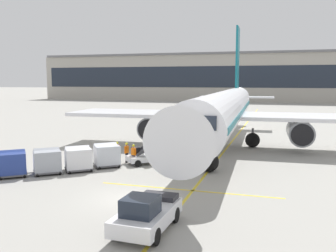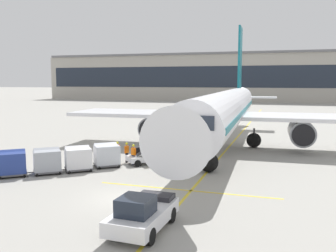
% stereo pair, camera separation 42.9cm
% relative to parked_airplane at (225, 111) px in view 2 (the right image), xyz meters
% --- Properties ---
extents(ground_plane, '(600.00, 600.00, 0.00)m').
position_rel_parked_airplane_xyz_m(ground_plane, '(-3.06, -18.73, -3.86)').
color(ground_plane, '#9E9B93').
extents(parked_airplane, '(33.38, 43.47, 14.72)m').
position_rel_parked_airplane_xyz_m(parked_airplane, '(0.00, 0.00, 0.00)').
color(parked_airplane, white).
rests_on(parked_airplane, ground).
extents(belt_loader, '(4.63, 4.41, 3.34)m').
position_rel_parked_airplane_xyz_m(belt_loader, '(-4.91, -9.27, -2.95)').
color(belt_loader, silver).
rests_on(belt_loader, ground).
extents(baggage_cart_lead, '(2.62, 2.51, 1.91)m').
position_rel_parked_airplane_xyz_m(baggage_cart_lead, '(-7.82, -11.56, -2.86)').
color(baggage_cart_lead, '#515156').
rests_on(baggage_cart_lead, ground).
extents(baggage_cart_second, '(2.62, 2.51, 1.91)m').
position_rel_parked_airplane_xyz_m(baggage_cart_second, '(-9.30, -13.46, -2.86)').
color(baggage_cart_second, '#515156').
rests_on(baggage_cart_second, ground).
extents(baggage_cart_third, '(2.62, 2.51, 1.91)m').
position_rel_parked_airplane_xyz_m(baggage_cart_third, '(-11.09, -14.91, -2.86)').
color(baggage_cart_third, '#515156').
rests_on(baggage_cart_third, ground).
extents(baggage_cart_fourth, '(2.62, 2.51, 1.91)m').
position_rel_parked_airplane_xyz_m(baggage_cart_fourth, '(-13.07, -16.37, -2.86)').
color(baggage_cart_fourth, '#515156').
rests_on(baggage_cart_fourth, ground).
extents(pushback_tug, '(2.28, 4.48, 1.83)m').
position_rel_parked_airplane_xyz_m(pushback_tug, '(-0.29, -22.76, -3.04)').
color(pushback_tug, silver).
rests_on(pushback_tug, ground).
extents(ground_crew_by_loader, '(0.38, 0.52, 1.74)m').
position_rel_parked_airplane_xyz_m(ground_crew_by_loader, '(-7.87, -9.42, -2.87)').
color(ground_crew_by_loader, '#333847').
rests_on(ground_crew_by_loader, ground).
extents(ground_crew_by_carts, '(0.29, 0.57, 1.74)m').
position_rel_parked_airplane_xyz_m(ground_crew_by_carts, '(-6.90, -9.62, -2.87)').
color(ground_crew_by_carts, black).
rests_on(ground_crew_by_carts, ground).
extents(ground_crew_marshaller, '(0.51, 0.40, 1.74)m').
position_rel_parked_airplane_xyz_m(ground_crew_marshaller, '(-5.99, -10.28, -2.87)').
color(ground_crew_marshaller, '#333847').
rests_on(ground_crew_marshaller, ground).
extents(ground_crew_wingwalker, '(0.57, 0.27, 1.74)m').
position_rel_parked_airplane_xyz_m(ground_crew_wingwalker, '(-4.57, -10.05, -2.87)').
color(ground_crew_wingwalker, '#514C42').
rests_on(ground_crew_wingwalker, ground).
extents(safety_cone_engine_keepout, '(0.61, 0.61, 0.69)m').
position_rel_parked_airplane_xyz_m(safety_cone_engine_keepout, '(-5.31, -2.67, -3.53)').
color(safety_cone_engine_keepout, black).
rests_on(safety_cone_engine_keepout, ground).
extents(apron_guidance_line_lead_in, '(0.20, 110.00, 0.01)m').
position_rel_parked_airplane_xyz_m(apron_guidance_line_lead_in, '(0.35, -0.76, -3.86)').
color(apron_guidance_line_lead_in, yellow).
rests_on(apron_guidance_line_lead_in, ground).
extents(apron_guidance_line_stop_bar, '(12.00, 0.20, 0.01)m').
position_rel_parked_airplane_xyz_m(apron_guidance_line_stop_bar, '(0.03, -15.93, -3.86)').
color(apron_guidance_line_stop_bar, yellow).
rests_on(apron_guidance_line_stop_bar, ground).
extents(terminal_building, '(143.71, 20.99, 16.26)m').
position_rel_parked_airplane_xyz_m(terminal_building, '(-7.80, 94.20, 4.21)').
color(terminal_building, '#A8A399').
rests_on(terminal_building, ground).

